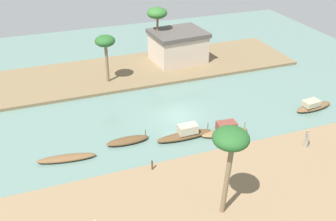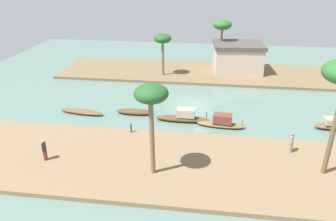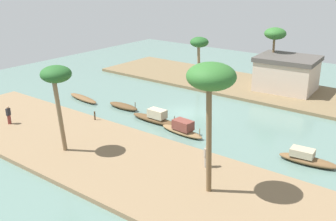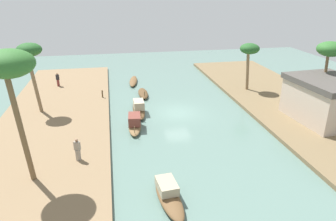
# 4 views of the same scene
# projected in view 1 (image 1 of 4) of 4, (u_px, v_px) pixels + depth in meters

# --- Properties ---
(river_water) EXTENTS (61.69, 61.69, 0.00)m
(river_water) POSITION_uv_depth(u_px,v_px,m) (178.00, 116.00, 37.00)
(river_water) COLOR slate
(river_water) RESTS_ON ground
(riverbank_left) EXTENTS (38.09, 10.02, 0.34)m
(riverbank_left) POSITION_uv_depth(u_px,v_px,m) (237.00, 192.00, 27.31)
(riverbank_left) COLOR #846B4C
(riverbank_left) RESTS_ON ground
(riverbank_right) EXTENTS (38.09, 10.02, 0.34)m
(riverbank_right) POSITION_uv_depth(u_px,v_px,m) (143.00, 69.00, 46.51)
(riverbank_right) COLOR brown
(riverbank_right) RESTS_ON ground
(sampan_open_hull) EXTENTS (4.84, 1.58, 0.46)m
(sampan_open_hull) POSITION_uv_depth(u_px,v_px,m) (67.00, 158.00, 30.69)
(sampan_open_hull) COLOR brown
(sampan_open_hull) RESTS_ON river_water
(sampan_upstream_small) EXTENTS (3.74, 1.10, 1.01)m
(sampan_upstream_small) POSITION_uv_depth(u_px,v_px,m) (128.00, 141.00, 32.82)
(sampan_upstream_small) COLOR brown
(sampan_upstream_small) RESTS_ON river_water
(sampan_midstream) EXTENTS (4.41, 1.63, 1.09)m
(sampan_midstream) POSITION_uv_depth(u_px,v_px,m) (313.00, 106.00, 37.92)
(sampan_midstream) COLOR brown
(sampan_midstream) RESTS_ON river_water
(sampan_near_left_bank) EXTENTS (4.50, 1.51, 1.27)m
(sampan_near_left_bank) POSITION_uv_depth(u_px,v_px,m) (225.00, 130.00, 33.89)
(sampan_near_left_bank) COLOR brown
(sampan_near_left_bank) RESTS_ON river_water
(sampan_with_tall_canopy) EXTENTS (5.19, 1.12, 1.32)m
(sampan_with_tall_canopy) POSITION_uv_depth(u_px,v_px,m) (185.00, 134.00, 33.41)
(sampan_with_tall_canopy) COLOR brown
(sampan_with_tall_canopy) RESTS_ON river_water
(person_by_mooring) EXTENTS (0.49, 0.49, 1.66)m
(person_by_mooring) POSITION_uv_depth(u_px,v_px,m) (307.00, 139.00, 31.59)
(person_by_mooring) COLOR gray
(person_by_mooring) RESTS_ON riverbank_left
(mooring_post) EXTENTS (0.14, 0.14, 0.83)m
(mooring_post) POSITION_uv_depth(u_px,v_px,m) (152.00, 165.00, 29.08)
(mooring_post) COLOR #4C3823
(mooring_post) RESTS_ON riverbank_left
(palm_tree_left_near) EXTENTS (2.26, 2.26, 6.69)m
(palm_tree_left_near) POSITION_uv_depth(u_px,v_px,m) (231.00, 142.00, 22.36)
(palm_tree_left_near) COLOR #7F6647
(palm_tree_left_near) RESTS_ON riverbank_left
(palm_tree_right_tall) EXTENTS (2.51, 2.51, 6.72)m
(palm_tree_right_tall) POSITION_uv_depth(u_px,v_px,m) (157.00, 14.00, 45.96)
(palm_tree_right_tall) COLOR brown
(palm_tree_right_tall) RESTS_ON riverbank_right
(palm_tree_right_short) EXTENTS (2.22, 2.22, 5.46)m
(palm_tree_right_short) POSITION_uv_depth(u_px,v_px,m) (105.00, 43.00, 40.70)
(palm_tree_right_short) COLOR #7F6647
(palm_tree_right_short) RESTS_ON riverbank_right
(riverside_building) EXTENTS (6.99, 6.00, 3.85)m
(riverside_building) POSITION_uv_depth(u_px,v_px,m) (178.00, 46.00, 47.59)
(riverside_building) COLOR #C6B29E
(riverside_building) RESTS_ON riverbank_right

